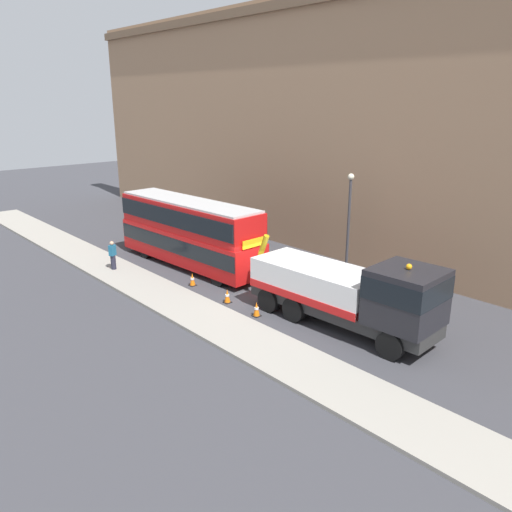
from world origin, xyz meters
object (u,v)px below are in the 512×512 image
Objects in this scene: recovery_tow_truck at (349,292)px; traffic_cone_near_bus at (192,280)px; street_lamp at (349,215)px; double_decker_bus at (189,230)px; traffic_cone_midway at (227,296)px; pedestrian_onlooker at (113,256)px; traffic_cone_near_truck at (257,309)px.

recovery_tow_truck is 14.16× the size of traffic_cone_near_bus.
traffic_cone_near_bus is 9.58m from street_lamp.
street_lamp is at bearing 37.18° from double_decker_bus.
street_lamp reaches higher than recovery_tow_truck.
traffic_cone_midway is 8.76m from street_lamp.
pedestrian_onlooker is 0.29× the size of street_lamp.
traffic_cone_midway is 0.12× the size of street_lamp.
recovery_tow_truck is 14.16× the size of traffic_cone_near_truck.
street_lamp is at bearing 62.05° from traffic_cone_near_bus.
recovery_tow_truck is 4.48m from traffic_cone_near_truck.
double_decker_bus is (-12.08, -0.02, 0.47)m from recovery_tow_truck.
double_decker_bus reaches higher than traffic_cone_near_bus.
pedestrian_onlooker reaches higher than traffic_cone_midway.
double_decker_bus is 4.03m from traffic_cone_near_bus.
recovery_tow_truck is at bearing 19.35° from traffic_cone_midway.
traffic_cone_near_bus is at bearing -117.95° from street_lamp.
pedestrian_onlooker reaches higher than traffic_cone_near_truck.
traffic_cone_near_bus is at bearing 177.94° from traffic_cone_midway.
traffic_cone_near_bus is 5.41m from traffic_cone_near_truck.
double_decker_bus is 8.85m from traffic_cone_near_truck.
double_decker_bus is 4.71m from pedestrian_onlooker.
recovery_tow_truck reaches higher than traffic_cone_near_truck.
pedestrian_onlooker is 2.38× the size of traffic_cone_midway.
traffic_cone_midway is 1.00× the size of traffic_cone_near_truck.
traffic_cone_near_bus and traffic_cone_near_truck have the same top height.
recovery_tow_truck is at bearing 29.66° from traffic_cone_near_truck.
street_lamp reaches higher than traffic_cone_near_truck.
traffic_cone_near_truck is at bearing -16.72° from double_decker_bus.
recovery_tow_truck is 14.16× the size of traffic_cone_midway.
pedestrian_onlooker is at bearing -166.86° from recovery_tow_truck.
traffic_cone_near_truck is at bearing -153.14° from recovery_tow_truck.
double_decker_bus reaches higher than traffic_cone_midway.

